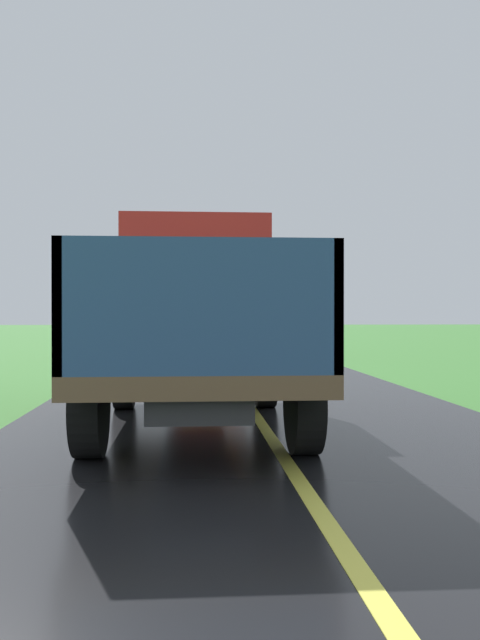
% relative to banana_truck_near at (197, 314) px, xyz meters
% --- Properties ---
extents(banana_truck_near, '(2.38, 5.82, 2.80)m').
position_rel_banana_truck_near_xyz_m(banana_truck_near, '(0.00, 0.00, 0.00)').
color(banana_truck_near, '#2D2D30').
rests_on(banana_truck_near, road_surface).
extents(banana_truck_far, '(2.38, 5.81, 2.80)m').
position_rel_banana_truck_near_xyz_m(banana_truck_far, '(0.52, 15.70, -0.01)').
color(banana_truck_far, '#2D2D30').
rests_on(banana_truck_far, road_surface).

